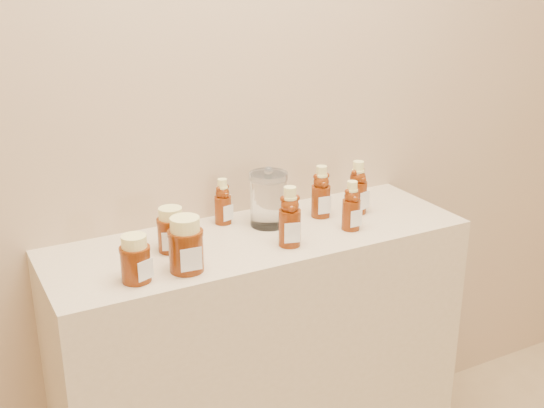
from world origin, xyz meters
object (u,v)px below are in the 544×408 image
honey_jar_left (135,258)px  glass_canister (268,197)px  bear_bottle_back_left (223,198)px  display_table (261,372)px  bear_bottle_front_left (290,213)px

honey_jar_left → glass_canister: size_ratio=0.69×
honey_jar_left → bear_bottle_back_left: bearing=14.5°
display_table → bear_bottle_front_left: bearing=-67.6°
display_table → bear_bottle_front_left: size_ratio=6.36×
bear_bottle_back_left → glass_canister: 0.13m
bear_bottle_front_left → honey_jar_left: (-0.43, -0.01, -0.04)m
bear_bottle_back_left → display_table: bearing=-82.0°
bear_bottle_front_left → glass_canister: bearing=99.4°
honey_jar_left → glass_canister: bearing=-0.6°
display_table → bear_bottle_front_left: bear_bottle_front_left is taller
honey_jar_left → glass_canister: 0.48m
glass_canister → honey_jar_left: bearing=-159.3°
display_table → bear_bottle_back_left: bear_bottle_back_left is taller
bear_bottle_front_left → honey_jar_left: bearing=-162.1°
bear_bottle_front_left → glass_canister: size_ratio=1.09×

